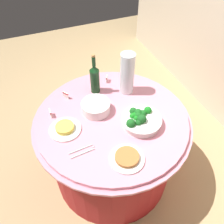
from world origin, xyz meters
name	(u,v)px	position (x,y,z in m)	size (l,w,h in m)	color
ground_plane	(112,170)	(0.00, 0.00, 0.00)	(6.00, 6.00, 0.00)	tan
buffet_table	(112,147)	(0.00, 0.00, 0.38)	(1.16, 1.16, 0.74)	maroon
broccoli_bowl	(140,120)	(0.14, 0.15, 0.78)	(0.28, 0.28, 0.11)	white
plate_stack	(96,107)	(-0.10, -0.09, 0.78)	(0.21, 0.21, 0.08)	white
wine_bottle	(95,78)	(-0.32, -0.01, 0.87)	(0.07, 0.07, 0.34)	#103718
decorative_fruit_vase	(127,76)	(-0.22, 0.22, 0.89)	(0.11, 0.11, 0.34)	silver
serving_tongs	(83,151)	(0.21, -0.29, 0.74)	(0.06, 0.17, 0.01)	silver
food_plate_fried_egg	(65,128)	(-0.01, -0.34, 0.76)	(0.22, 0.22, 0.04)	white
food_plate_peanuts	(127,158)	(0.37, -0.05, 0.75)	(0.22, 0.22, 0.04)	white
label_placard_front	(50,113)	(-0.18, -0.41, 0.77)	(0.05, 0.01, 0.05)	white
label_placard_mid	(66,95)	(-0.33, -0.25, 0.77)	(0.05, 0.03, 0.05)	white
label_placard_rear	(107,78)	(-0.40, 0.12, 0.77)	(0.05, 0.03, 0.05)	white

